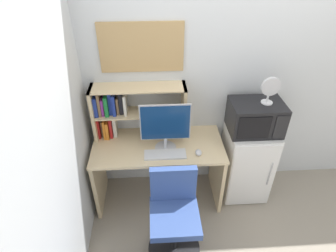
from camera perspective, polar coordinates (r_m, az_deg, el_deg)
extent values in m
cube|color=silver|center=(3.15, 21.91, 8.89)|extent=(6.40, 0.04, 2.60)
cube|color=silver|center=(1.73, -27.24, -17.20)|extent=(0.04, 4.40, 2.60)
cube|color=beige|center=(2.88, -2.03, -4.01)|extent=(1.33, 0.62, 0.03)
cube|color=beige|center=(3.19, -13.69, -9.64)|extent=(0.04, 0.56, 0.73)
cube|color=beige|center=(3.21, 9.84, -8.79)|extent=(0.04, 0.56, 0.73)
cube|color=beige|center=(2.93, -14.61, 2.49)|extent=(0.03, 0.24, 0.56)
cube|color=beige|center=(2.89, 3.18, 3.15)|extent=(0.03, 0.24, 0.56)
cube|color=beige|center=(2.74, -6.12, 7.71)|extent=(0.93, 0.24, 0.01)
cube|color=beige|center=(2.88, -5.78, 2.69)|extent=(0.87, 0.24, 0.01)
cube|color=#B21E1E|center=(3.03, -13.60, 0.08)|extent=(0.02, 0.17, 0.23)
cube|color=brown|center=(3.05, -12.99, -0.09)|extent=(0.02, 0.13, 0.19)
cube|color=orange|center=(3.02, -12.55, -0.06)|extent=(0.02, 0.19, 0.22)
cube|color=orange|center=(3.02, -12.00, -0.26)|extent=(0.03, 0.20, 0.19)
cube|color=#B21E1E|center=(3.01, -11.33, 0.11)|extent=(0.03, 0.17, 0.22)
cube|color=silver|center=(3.01, -10.58, 0.14)|extent=(0.03, 0.15, 0.21)
cube|color=navy|center=(2.88, -14.19, 4.34)|extent=(0.04, 0.19, 0.21)
cube|color=brown|center=(2.87, -13.56, 4.73)|extent=(0.03, 0.18, 0.24)
cube|color=purple|center=(2.88, -12.91, 4.23)|extent=(0.03, 0.17, 0.18)
cube|color=#197233|center=(2.86, -12.19, 4.49)|extent=(0.04, 0.19, 0.21)
cube|color=navy|center=(2.86, -11.45, 4.85)|extent=(0.03, 0.15, 0.23)
cube|color=navy|center=(2.85, -10.75, 4.65)|extent=(0.03, 0.18, 0.22)
cube|color=brown|center=(2.87, -10.06, 4.43)|extent=(0.02, 0.15, 0.18)
cube|color=black|center=(2.85, -9.43, 5.04)|extent=(0.04, 0.15, 0.24)
cube|color=silver|center=(2.84, -8.61, 4.72)|extent=(0.03, 0.19, 0.22)
cylinder|color=#B7B7BC|center=(2.82, -0.50, -4.38)|extent=(0.21, 0.21, 0.02)
cylinder|color=#B7B7BC|center=(2.78, -0.51, -3.34)|extent=(0.04, 0.04, 0.11)
cube|color=#B7B7BC|center=(2.65, -0.54, 0.76)|extent=(0.48, 0.01, 0.38)
cube|color=navy|center=(2.64, -0.54, 0.70)|extent=(0.46, 0.02, 0.36)
cube|color=silver|center=(2.74, -0.58, -5.74)|extent=(0.40, 0.14, 0.02)
ellipsoid|color=silver|center=(2.77, 6.16, -5.32)|extent=(0.06, 0.09, 0.04)
cube|color=white|center=(3.28, 15.43, -6.91)|extent=(0.48, 0.47, 0.87)
cube|color=white|center=(3.12, 16.66, -9.81)|extent=(0.46, 0.01, 0.83)
cylinder|color=#B2B2B7|center=(3.14, 19.80, -9.10)|extent=(0.01, 0.01, 0.30)
cube|color=black|center=(2.93, 17.19, 1.76)|extent=(0.51, 0.37, 0.32)
cube|color=black|center=(2.77, 16.96, -0.42)|extent=(0.31, 0.01, 0.24)
cube|color=black|center=(2.86, 21.79, -0.22)|extent=(0.12, 0.01, 0.25)
cylinder|color=silver|center=(2.88, 19.24, 4.52)|extent=(0.11, 0.11, 0.01)
cylinder|color=silver|center=(2.86, 19.41, 5.29)|extent=(0.02, 0.02, 0.08)
cylinder|color=silver|center=(2.79, 19.99, 7.48)|extent=(0.18, 0.03, 0.18)
cylinder|color=black|center=(2.98, 1.21, -23.40)|extent=(0.50, 0.50, 0.04)
cylinder|color=black|center=(2.79, 1.27, -20.97)|extent=(0.04, 0.04, 0.45)
cube|color=#334C8C|center=(2.59, 1.35, -17.92)|extent=(0.43, 0.43, 0.07)
cube|color=#334C8C|center=(2.55, 1.06, -11.49)|extent=(0.41, 0.06, 0.36)
cube|color=tan|center=(2.70, -5.36, 15.43)|extent=(0.78, 0.02, 0.46)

